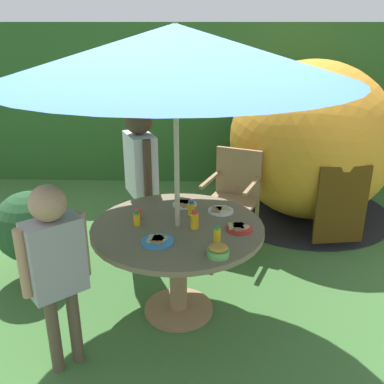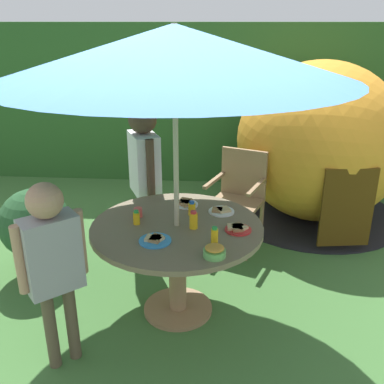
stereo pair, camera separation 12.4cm
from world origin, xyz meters
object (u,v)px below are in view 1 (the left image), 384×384
object	(u,v)px
plate_back_edge	(220,210)
juice_bottle_near_right	(191,209)
child_in_grey_shirt	(55,257)
juice_bottle_far_right	(137,219)
potted_plant	(31,230)
plate_mid_left	(157,240)
snack_bowl	(218,251)
patio_umbrella	(175,52)
child_in_white_shirt	(141,165)
plate_center_back	(239,228)
garden_table	(178,244)
juice_bottle_near_left	(217,236)
juice_bottle_center_front	(194,220)
wooden_chair	(234,193)
cup_near	(138,213)
dome_tent	(310,140)
plate_far_left	(184,203)

from	to	relation	value
plate_back_edge	juice_bottle_near_right	xyz separation A→B (m)	(-0.22, -0.06, 0.04)
child_in_grey_shirt	juice_bottle_far_right	distance (m)	0.70
potted_plant	plate_mid_left	size ratio (longest dim) A/B	3.63
snack_bowl	patio_umbrella	bearing A→B (deg)	123.58
child_in_white_shirt	plate_center_back	size ratio (longest dim) A/B	7.72
garden_table	juice_bottle_near_right	distance (m)	0.29
child_in_white_shirt	juice_bottle_far_right	xyz separation A→B (m)	(0.08, -0.81, -0.14)
plate_center_back	juice_bottle_near_left	bearing A→B (deg)	-126.45
snack_bowl	plate_mid_left	size ratio (longest dim) A/B	0.65
child_in_white_shirt	juice_bottle_center_front	xyz separation A→B (m)	(0.49, -0.84, -0.12)
wooden_chair	child_in_white_shirt	size ratio (longest dim) A/B	0.65
potted_plant	cup_near	xyz separation A→B (m)	(0.96, -0.32, 0.31)
potted_plant	dome_tent	bearing A→B (deg)	29.38
wooden_chair	plate_center_back	world-z (taller)	wooden_chair
wooden_chair	child_in_grey_shirt	bearing A→B (deg)	-101.30
dome_tent	juice_bottle_center_front	xyz separation A→B (m)	(-1.22, -1.94, -0.06)
wooden_chair	garden_table	bearing A→B (deg)	-90.00
plate_back_edge	plate_far_left	bearing A→B (deg)	156.93
patio_umbrella	dome_tent	distance (m)	2.56
garden_table	plate_back_edge	distance (m)	0.43
potted_plant	child_in_grey_shirt	size ratio (longest dim) A/B	0.62
juice_bottle_near_left	juice_bottle_far_right	size ratio (longest dim) A/B	1.17
child_in_grey_shirt	juice_bottle_far_right	size ratio (longest dim) A/B	11.72
garden_table	cup_near	world-z (taller)	cup_near
potted_plant	juice_bottle_center_front	world-z (taller)	juice_bottle_center_front
dome_tent	child_in_white_shirt	xyz separation A→B (m)	(-1.71, -1.10, 0.06)
potted_plant	juice_bottle_center_front	distance (m)	1.50
snack_bowl	plate_far_left	world-z (taller)	snack_bowl
snack_bowl	plate_center_back	xyz separation A→B (m)	(0.15, 0.37, -0.02)
plate_center_back	plate_mid_left	distance (m)	0.58
juice_bottle_far_right	juice_bottle_center_front	size ratio (longest dim) A/B	0.81
garden_table	dome_tent	xyz separation A→B (m)	(1.34, 1.91, 0.27)
cup_near	juice_bottle_center_front	bearing A→B (deg)	-20.73
patio_umbrella	juice_bottle_near_left	distance (m)	1.17
wooden_chair	snack_bowl	distance (m)	1.61
wooden_chair	juice_bottle_center_front	world-z (taller)	wooden_chair
plate_far_left	juice_bottle_near_left	size ratio (longest dim) A/B	1.53
potted_plant	juice_bottle_near_right	distance (m)	1.41
plate_far_left	juice_bottle_far_right	distance (m)	0.49
juice_bottle_near_right	juice_bottle_near_left	bearing A→B (deg)	-67.93
juice_bottle_near_left	juice_bottle_center_front	distance (m)	0.27
plate_mid_left	juice_bottle_near_right	distance (m)	0.48
patio_umbrella	juice_bottle_near_right	bearing A→B (deg)	63.42
dome_tent	plate_far_left	size ratio (longest dim) A/B	11.57
potted_plant	plate_center_back	world-z (taller)	potted_plant
patio_umbrella	snack_bowl	bearing A→B (deg)	-56.42
plate_mid_left	plate_far_left	bearing A→B (deg)	76.47
juice_bottle_center_front	snack_bowl	bearing A→B (deg)	-67.80
child_in_grey_shirt	juice_bottle_far_right	world-z (taller)	child_in_grey_shirt
plate_far_left	juice_bottle_far_right	xyz separation A→B (m)	(-0.32, -0.37, 0.03)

